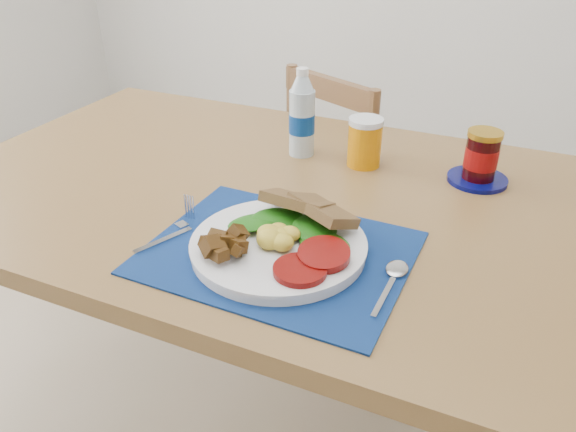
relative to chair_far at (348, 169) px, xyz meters
The scene contains 9 objects.
table 0.61m from the chair_far, 90.59° to the right, with size 1.40×0.90×0.75m.
chair_far is the anchor object (origin of this frame).
placemat 0.86m from the chair_far, 80.34° to the right, with size 0.44×0.35×0.00m, color black.
breakfast_plate 0.87m from the chair_far, 80.79° to the right, with size 0.30×0.30×0.07m.
fork 0.87m from the chair_far, 94.30° to the right, with size 0.06×0.17×0.00m.
spoon 0.91m from the chair_far, 67.33° to the right, with size 0.04×0.16×0.00m.
water_bottle 0.51m from the chair_far, 88.92° to the right, with size 0.06×0.06×0.21m.
juice_glass 0.51m from the chair_far, 68.25° to the right, with size 0.08×0.08×0.11m, color orange.
jam_on_saucer 0.63m from the chair_far, 43.09° to the right, with size 0.13×0.13×0.12m.
Camera 1 is at (0.49, -0.75, 1.29)m, focal length 35.00 mm.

